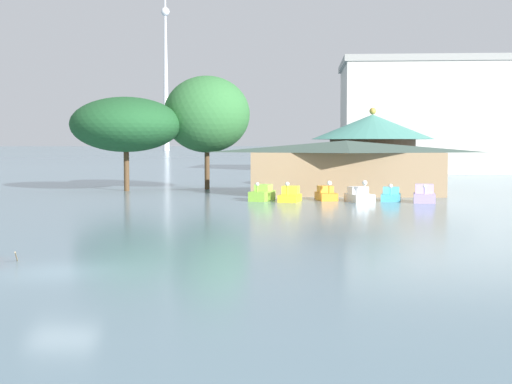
{
  "coord_description": "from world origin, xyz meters",
  "views": [
    {
      "loc": [
        8.63,
        -25.04,
        4.61
      ],
      "look_at": [
        5.87,
        16.38,
        1.78
      ],
      "focal_mm": 50.69,
      "sensor_mm": 36.0,
      "label": 1
    }
  ],
  "objects_px": {
    "green_roof_pavilion": "(372,144)",
    "shoreline_tree_tall_left": "(126,125)",
    "pedal_boat_lime": "(262,194)",
    "boathouse": "(346,166)",
    "distant_broadcast_tower": "(166,47)",
    "pedal_boat_orange": "(326,194)",
    "pedal_boat_white": "(359,195)",
    "pedal_boat_cyan": "(391,195)",
    "pedal_boat_lavender": "(424,195)",
    "shoreline_tree_mid": "(207,114)",
    "background_building_block": "(470,116)",
    "pedal_boat_yellow": "(290,195)"
  },
  "relations": [
    {
      "from": "green_roof_pavilion",
      "to": "shoreline_tree_tall_left",
      "type": "distance_m",
      "value": 25.64
    },
    {
      "from": "pedal_boat_lime",
      "to": "shoreline_tree_tall_left",
      "type": "xyz_separation_m",
      "value": [
        -13.66,
        10.65,
        5.83
      ]
    },
    {
      "from": "pedal_boat_lime",
      "to": "shoreline_tree_tall_left",
      "type": "height_order",
      "value": "shoreline_tree_tall_left"
    },
    {
      "from": "boathouse",
      "to": "distant_broadcast_tower",
      "type": "relative_size",
      "value": 0.12
    },
    {
      "from": "pedal_boat_orange",
      "to": "pedal_boat_white",
      "type": "relative_size",
      "value": 1.02
    },
    {
      "from": "distant_broadcast_tower",
      "to": "pedal_boat_white",
      "type": "bearing_deg",
      "value": -76.82
    },
    {
      "from": "pedal_boat_cyan",
      "to": "pedal_boat_lavender",
      "type": "relative_size",
      "value": 0.94
    },
    {
      "from": "pedal_boat_lavender",
      "to": "pedal_boat_lime",
      "type": "bearing_deg",
      "value": -86.42
    },
    {
      "from": "pedal_boat_lime",
      "to": "pedal_boat_lavender",
      "type": "bearing_deg",
      "value": 101.43
    },
    {
      "from": "boathouse",
      "to": "shoreline_tree_mid",
      "type": "distance_m",
      "value": 15.47
    },
    {
      "from": "background_building_block",
      "to": "pedal_boat_white",
      "type": "bearing_deg",
      "value": -110.17
    },
    {
      "from": "boathouse",
      "to": "shoreline_tree_mid",
      "type": "height_order",
      "value": "shoreline_tree_mid"
    },
    {
      "from": "background_building_block",
      "to": "pedal_boat_lime",
      "type": "bearing_deg",
      "value": -116.57
    },
    {
      "from": "pedal_boat_white",
      "to": "shoreline_tree_mid",
      "type": "height_order",
      "value": "shoreline_tree_mid"
    },
    {
      "from": "pedal_boat_orange",
      "to": "green_roof_pavilion",
      "type": "height_order",
      "value": "green_roof_pavilion"
    },
    {
      "from": "pedal_boat_white",
      "to": "boathouse",
      "type": "distance_m",
      "value": 8.17
    },
    {
      "from": "pedal_boat_lavender",
      "to": "shoreline_tree_mid",
      "type": "xyz_separation_m",
      "value": [
        -18.92,
        14.5,
        6.86
      ]
    },
    {
      "from": "pedal_boat_white",
      "to": "green_roof_pavilion",
      "type": "relative_size",
      "value": 0.23
    },
    {
      "from": "pedal_boat_lime",
      "to": "pedal_boat_white",
      "type": "relative_size",
      "value": 1.05
    },
    {
      "from": "pedal_boat_yellow",
      "to": "pedal_boat_lime",
      "type": "bearing_deg",
      "value": -100.22
    },
    {
      "from": "pedal_boat_yellow",
      "to": "boathouse",
      "type": "bearing_deg",
      "value": 159.55
    },
    {
      "from": "pedal_boat_lime",
      "to": "pedal_boat_lavender",
      "type": "xyz_separation_m",
      "value": [
        12.65,
        -0.95,
        0.03
      ]
    },
    {
      "from": "pedal_boat_orange",
      "to": "pedal_boat_lavender",
      "type": "relative_size",
      "value": 1.14
    },
    {
      "from": "pedal_boat_yellow",
      "to": "pedal_boat_orange",
      "type": "distance_m",
      "value": 3.29
    },
    {
      "from": "pedal_boat_white",
      "to": "pedal_boat_cyan",
      "type": "xyz_separation_m",
      "value": [
        2.57,
        0.73,
        -0.03
      ]
    },
    {
      "from": "shoreline_tree_tall_left",
      "to": "shoreline_tree_mid",
      "type": "relative_size",
      "value": 0.94
    },
    {
      "from": "pedal_boat_lime",
      "to": "pedal_boat_yellow",
      "type": "height_order",
      "value": "pedal_boat_yellow"
    },
    {
      "from": "shoreline_tree_tall_left",
      "to": "background_building_block",
      "type": "relative_size",
      "value": 0.26
    },
    {
      "from": "pedal_boat_white",
      "to": "shoreline_tree_mid",
      "type": "xyz_separation_m",
      "value": [
        -13.94,
        14.0,
        6.94
      ]
    },
    {
      "from": "pedal_boat_cyan",
      "to": "pedal_boat_white",
      "type": "bearing_deg",
      "value": -65.22
    },
    {
      "from": "pedal_boat_lavender",
      "to": "boathouse",
      "type": "distance_m",
      "value": 10.27
    },
    {
      "from": "pedal_boat_lavender",
      "to": "green_roof_pavilion",
      "type": "distance_m",
      "value": 20.52
    },
    {
      "from": "pedal_boat_lime",
      "to": "pedal_boat_lavender",
      "type": "height_order",
      "value": "pedal_boat_lime"
    },
    {
      "from": "pedal_boat_cyan",
      "to": "shoreline_tree_mid",
      "type": "relative_size",
      "value": 0.22
    },
    {
      "from": "green_roof_pavilion",
      "to": "background_building_block",
      "type": "xyz_separation_m",
      "value": [
        19.05,
        40.01,
        4.31
      ]
    },
    {
      "from": "pedal_boat_cyan",
      "to": "green_roof_pavilion",
      "type": "bearing_deg",
      "value": -171.76
    },
    {
      "from": "pedal_boat_white",
      "to": "distant_broadcast_tower",
      "type": "relative_size",
      "value": 0.02
    },
    {
      "from": "pedal_boat_yellow",
      "to": "boathouse",
      "type": "distance_m",
      "value": 9.78
    },
    {
      "from": "shoreline_tree_tall_left",
      "to": "pedal_boat_lavender",
      "type": "bearing_deg",
      "value": -23.79
    },
    {
      "from": "pedal_boat_yellow",
      "to": "pedal_boat_lavender",
      "type": "relative_size",
      "value": 1.08
    },
    {
      "from": "pedal_boat_orange",
      "to": "pedal_boat_lavender",
      "type": "bearing_deg",
      "value": 66.18
    },
    {
      "from": "pedal_boat_lime",
      "to": "shoreline_tree_mid",
      "type": "height_order",
      "value": "shoreline_tree_mid"
    },
    {
      "from": "pedal_boat_yellow",
      "to": "shoreline_tree_tall_left",
      "type": "bearing_deg",
      "value": -115.91
    },
    {
      "from": "pedal_boat_yellow",
      "to": "pedal_boat_cyan",
      "type": "xyz_separation_m",
      "value": [
        8.0,
        1.09,
        -0.04
      ]
    },
    {
      "from": "pedal_boat_yellow",
      "to": "pedal_boat_white",
      "type": "distance_m",
      "value": 5.44
    },
    {
      "from": "distant_broadcast_tower",
      "to": "pedal_boat_lime",
      "type": "bearing_deg",
      "value": -77.95
    },
    {
      "from": "pedal_boat_lavender",
      "to": "green_roof_pavilion",
      "type": "height_order",
      "value": "green_roof_pavilion"
    },
    {
      "from": "pedal_boat_orange",
      "to": "shoreline_tree_mid",
      "type": "bearing_deg",
      "value": -149.15
    },
    {
      "from": "pedal_boat_lime",
      "to": "green_roof_pavilion",
      "type": "xyz_separation_m",
      "value": [
        10.49,
        19.07,
        3.94
      ]
    },
    {
      "from": "pedal_boat_cyan",
      "to": "shoreline_tree_tall_left",
      "type": "relative_size",
      "value": 0.23
    }
  ]
}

